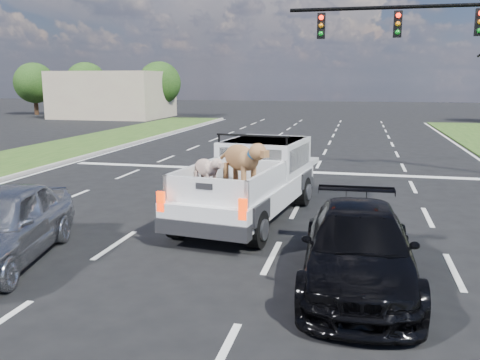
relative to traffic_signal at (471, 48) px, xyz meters
name	(u,v)px	position (x,y,z in m)	size (l,w,h in m)	color
ground	(191,251)	(-7.20, -10.50, -4.73)	(160.00, 160.00, 0.00)	black
road_markings	(253,188)	(-7.20, -3.94, -4.72)	(17.75, 60.00, 0.01)	silver
curb_left	(8,178)	(-16.25, -4.50, -4.66)	(0.15, 60.00, 0.14)	#9F9992
traffic_signal	(471,48)	(0.00, 0.00, 0.00)	(9.11, 0.31, 7.00)	black
building_left	(113,95)	(-27.20, 25.50, -2.53)	(10.00, 8.00, 4.40)	tan
tree_far_a	(34,83)	(-37.20, 27.50, -1.44)	(4.20, 4.20, 5.40)	#332114
tree_far_b	(86,83)	(-31.20, 27.50, -1.44)	(4.20, 4.20, 5.40)	#332114
tree_far_c	(160,83)	(-23.20, 27.50, -1.44)	(4.20, 4.20, 5.40)	#332114
pickup_truck	(251,179)	(-6.51, -7.56, -3.69)	(2.86, 6.08, 2.19)	black
black_coupe	(358,248)	(-3.75, -11.55, -4.04)	(1.92, 4.71, 1.37)	black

